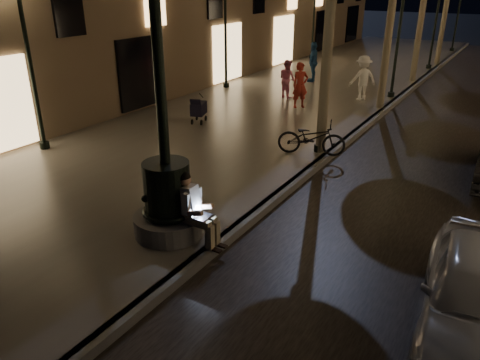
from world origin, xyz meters
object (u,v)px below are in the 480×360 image
Objects in this scene: seated_man_laptop at (193,207)px; lamp_curb_b at (400,22)px; pedestrian_blue at (313,62)px; bicycle at (311,138)px; lamp_left_b at (225,18)px; stroller at (199,109)px; pedestrian_pink at (287,79)px; lamp_left_c at (314,7)px; pedestrian_red at (300,85)px; lamp_curb_d at (460,4)px; car_front at (479,295)px; pedestrian_white at (363,78)px; lamp_curb_c at (437,11)px; lamp_left_a at (27,43)px; lamp_curb_a at (326,45)px; fountain_lamppost at (167,186)px.

lamp_curb_b is at bearing 89.65° from seated_man_laptop.
pedestrian_blue reaches higher than bicycle.
lamp_left_b is at bearing 29.24° from bicycle.
stroller is 5.11m from pedestrian_pink.
lamp_left_c reaches higher than bicycle.
pedestrian_red is (2.12, 3.78, 0.36)m from stroller.
seated_man_laptop reaches higher than stroller.
lamp_left_c is 17.97m from bicycle.
car_front is at bearing -80.78° from lamp_curb_d.
lamp_left_c is 3.06× the size of pedestrian_pink.
pedestrian_white is at bearing 39.65° from stroller.
stroller is (-4.74, -23.43, -2.53)m from lamp_curb_d.
lamp_left_c is at bearing 180.00° from lamp_curb_c.
lamp_curb_b reaches higher than pedestrian_red.
lamp_left_b is 4.78× the size of stroller.
lamp_curb_d is 2.77× the size of pedestrian_red.
pedestrian_red is (-2.53, 10.35, 0.13)m from seated_man_laptop.
bicycle is at bearing -90.24° from lamp_curb_d.
lamp_left_b is at bearing -164.27° from lamp_curb_b.
stroller is 0.58× the size of pedestrian_red.
lamp_curb_c reaches higher than bicycle.
bicycle is (-4.93, 5.35, 0.04)m from car_front.
pedestrian_white is (6.15, -9.17, -2.13)m from lamp_left_c.
lamp_left_a is 1.23× the size of car_front.
pedestrian_blue is (-4.17, 9.26, -2.09)m from lamp_curb_a.
seated_man_laptop is 0.36× the size of car_front.
seated_man_laptop is 7.65m from lamp_left_a.
car_front is at bearing -8.17° from lamp_left_a.
car_front is 13.81m from pedestrian_white.
lamp_curb_d reaches higher than bicycle.
lamp_left_a is at bearing -150.60° from lamp_curb_a.
car_front is at bearing 151.58° from pedestrian_pink.
lamp_curb_a is (0.70, 6.00, 2.02)m from fountain_lamppost.
pedestrian_white is (-5.77, 12.54, 0.44)m from car_front.
pedestrian_red is (4.49, -1.65, -2.17)m from lamp_left_b.
bicycle is (0.85, -7.19, -0.40)m from pedestrian_white.
lamp_curb_a is 1.00× the size of lamp_left_b.
seated_man_laptop is at bearing -59.69° from lamp_left_b.
lamp_curb_d is (0.09, 30.00, 2.30)m from seated_man_laptop.
lamp_left_a is (-7.10, -12.00, 0.00)m from lamp_curb_b.
pedestrian_pink is (-3.78, -2.41, -2.25)m from lamp_curb_b.
lamp_curb_c reaches higher than seated_man_laptop.
lamp_left_a is at bearing -90.00° from lamp_left_c.
fountain_lamppost is 2.76× the size of pedestrian_blue.
seated_man_laptop is at bearing -90.35° from lamp_curb_b.
pedestrian_white is at bearing -132.04° from pedestrian_pink.
lamp_left_c is at bearing 107.68° from seated_man_laptop.
bicycle is (-0.10, -0.36, -2.53)m from lamp_curb_a.
seated_man_laptop is 14.19m from lamp_curb_b.
lamp_left_c is (-7.10, 0.00, 0.00)m from lamp_curb_c.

